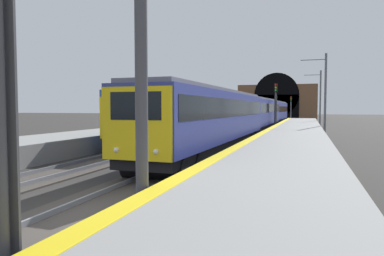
{
  "coord_description": "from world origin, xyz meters",
  "views": [
    {
      "loc": [
        -7.62,
        -5.48,
        2.8
      ],
      "look_at": [
        9.86,
        0.17,
        1.78
      ],
      "focal_mm": 33.71,
      "sensor_mm": 36.0,
      "label": 1
    }
  ],
  "objects_px": {
    "train_main_approaching": "(258,113)",
    "railway_signal_mid": "(276,103)",
    "catenary_mast_far": "(320,98)",
    "catenary_mast_near": "(325,94)",
    "railway_signal_far": "(291,106)",
    "train_adjacent_platform": "(214,112)"
  },
  "relations": [
    {
      "from": "catenary_mast_near",
      "to": "catenary_mast_far",
      "type": "relative_size",
      "value": 1.02
    },
    {
      "from": "railway_signal_mid",
      "to": "train_main_approaching",
      "type": "bearing_deg",
      "value": -59.96
    },
    {
      "from": "catenary_mast_far",
      "to": "train_main_approaching",
      "type": "bearing_deg",
      "value": 150.59
    },
    {
      "from": "train_main_approaching",
      "to": "railway_signal_mid",
      "type": "bearing_deg",
      "value": 121.36
    },
    {
      "from": "railway_signal_mid",
      "to": "railway_signal_far",
      "type": "bearing_deg",
      "value": -180.0
    },
    {
      "from": "train_adjacent_platform",
      "to": "catenary_mast_far",
      "type": "relative_size",
      "value": 5.27
    },
    {
      "from": "train_main_approaching",
      "to": "railway_signal_mid",
      "type": "distance_m",
      "value": 2.47
    },
    {
      "from": "train_main_approaching",
      "to": "railway_signal_mid",
      "type": "relative_size",
      "value": 10.69
    },
    {
      "from": "railway_signal_far",
      "to": "railway_signal_mid",
      "type": "bearing_deg",
      "value": 0.0
    },
    {
      "from": "railway_signal_mid",
      "to": "catenary_mast_far",
      "type": "distance_m",
      "value": 12.47
    },
    {
      "from": "railway_signal_far",
      "to": "train_main_approaching",
      "type": "bearing_deg",
      "value": -2.76
    },
    {
      "from": "railway_signal_mid",
      "to": "railway_signal_far",
      "type": "relative_size",
      "value": 1.06
    },
    {
      "from": "railway_signal_far",
      "to": "catenary_mast_near",
      "type": "distance_m",
      "value": 42.78
    },
    {
      "from": "railway_signal_far",
      "to": "catenary_mast_far",
      "type": "bearing_deg",
      "value": 10.8
    },
    {
      "from": "railway_signal_far",
      "to": "catenary_mast_far",
      "type": "distance_m",
      "value": 27.33
    },
    {
      "from": "train_main_approaching",
      "to": "catenary_mast_near",
      "type": "xyz_separation_m",
      "value": [
        -3.18,
        -7.01,
        1.97
      ]
    },
    {
      "from": "catenary_mast_far",
      "to": "railway_signal_mid",
      "type": "bearing_deg",
      "value": 155.73
    },
    {
      "from": "train_main_approaching",
      "to": "catenary_mast_near",
      "type": "height_order",
      "value": "catenary_mast_near"
    },
    {
      "from": "catenary_mast_far",
      "to": "railway_signal_far",
      "type": "bearing_deg",
      "value": 10.8
    },
    {
      "from": "catenary_mast_near",
      "to": "railway_signal_mid",
      "type": "bearing_deg",
      "value": 50.06
    },
    {
      "from": "railway_signal_far",
      "to": "train_adjacent_platform",
      "type": "bearing_deg",
      "value": -9.14
    },
    {
      "from": "railway_signal_mid",
      "to": "catenary_mast_near",
      "type": "bearing_deg",
      "value": 50.06
    }
  ]
}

